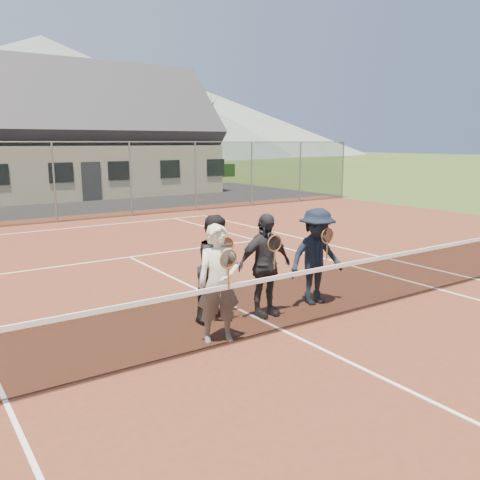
{
  "coord_description": "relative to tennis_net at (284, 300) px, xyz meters",
  "views": [
    {
      "loc": [
        -4.92,
        -5.99,
        3.01
      ],
      "look_at": [
        0.18,
        1.5,
        1.25
      ],
      "focal_mm": 38.0,
      "sensor_mm": 36.0,
      "label": 1
    }
  ],
  "objects": [
    {
      "name": "tennis_net",
      "position": [
        0.0,
        0.0,
        0.0
      ],
      "size": [
        11.68,
        0.08,
        1.1
      ],
      "color": "slate",
      "rests_on": "ground"
    },
    {
      "name": "hill_centre",
      "position": [
        20.0,
        95.0,
        10.46
      ],
      "size": [
        120.0,
        120.0,
        22.0
      ],
      "primitive_type": "cone",
      "color": "#56675F",
      "rests_on": "ground"
    },
    {
      "name": "hill_east",
      "position": [
        55.0,
        95.0,
        6.46
      ],
      "size": [
        90.0,
        90.0,
        14.0
      ],
      "primitive_type": "cone",
      "color": "slate",
      "rests_on": "ground"
    },
    {
      "name": "player_a",
      "position": [
        -1.06,
        0.25,
        0.38
      ],
      "size": [
        0.76,
        0.62,
        1.8
      ],
      "color": "beige",
      "rests_on": "court_surface"
    },
    {
      "name": "perimeter_fence",
      "position": [
        0.0,
        13.5,
        0.99
      ],
      "size": [
        30.07,
        0.07,
        3.02
      ],
      "color": "slate",
      "rests_on": "ground"
    },
    {
      "name": "tree_c",
      "position": [
        2.0,
        33.0,
        5.25
      ],
      "size": [
        3.2,
        3.2,
        7.77
      ],
      "color": "#382114",
      "rests_on": "ground"
    },
    {
      "name": "tree_e",
      "position": [
        18.0,
        33.0,
        5.25
      ],
      "size": [
        3.2,
        3.2,
        7.77
      ],
      "color": "#3C2516",
      "rests_on": "ground"
    },
    {
      "name": "tree_d",
      "position": [
        12.0,
        33.0,
        5.25
      ],
      "size": [
        3.2,
        3.2,
        7.77
      ],
      "color": "#372614",
      "rests_on": "ground"
    },
    {
      "name": "clubhouse",
      "position": [
        4.0,
        24.0,
        3.45
      ],
      "size": [
        15.6,
        8.2,
        7.7
      ],
      "color": "beige",
      "rests_on": "ground"
    },
    {
      "name": "player_d",
      "position": [
        1.4,
        0.78,
        0.38
      ],
      "size": [
        1.22,
        0.77,
        1.8
      ],
      "color": "black",
      "rests_on": "court_surface"
    },
    {
      "name": "court_markings",
      "position": [
        0.0,
        0.0,
        -0.51
      ],
      "size": [
        11.03,
        23.83,
        0.01
      ],
      "color": "white",
      "rests_on": "court_surface"
    },
    {
      "name": "court_surface",
      "position": [
        0.0,
        0.0,
        -0.53
      ],
      "size": [
        30.0,
        30.0,
        0.02
      ],
      "primitive_type": "cube",
      "color": "#562819",
      "rests_on": "ground"
    },
    {
      "name": "player_c",
      "position": [
        0.2,
        0.78,
        0.38
      ],
      "size": [
        1.07,
        0.52,
        1.8
      ],
      "color": "#25252A",
      "rests_on": "court_surface"
    },
    {
      "name": "player_b",
      "position": [
        -0.56,
        1.09,
        0.38
      ],
      "size": [
        1.04,
        0.92,
        1.8
      ],
      "color": "black",
      "rests_on": "court_surface"
    },
    {
      "name": "ground",
      "position": [
        0.0,
        20.0,
        -0.54
      ],
      "size": [
        220.0,
        220.0,
        0.0
      ],
      "primitive_type": "plane",
      "color": "#304719",
      "rests_on": "ground"
    }
  ]
}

